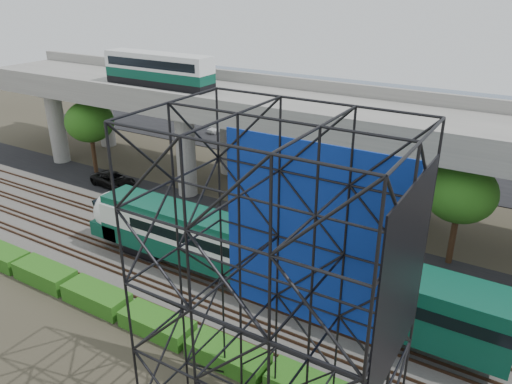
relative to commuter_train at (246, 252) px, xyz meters
The scene contains 13 objects.
ground 4.74m from the commuter_train, 147.92° to the right, with size 140.00×140.00×0.00m, color #474233.
ballast_bed 4.23m from the commuter_train, behind, with size 90.00×12.00×0.20m, color slate.
service_road 9.51m from the commuter_train, 110.58° to the left, with size 90.00×5.00×0.08m, color black.
parking_lot 32.28m from the commuter_train, 95.70° to the left, with size 90.00×18.00×0.08m, color black.
harbor_water 54.17m from the commuter_train, 93.38° to the left, with size 140.00×40.00×0.03m, color #405369.
rail_tracks 4.12m from the commuter_train, behind, with size 90.00×9.52×0.16m.
commuter_train is the anchor object (origin of this frame).
overpass 15.60m from the commuter_train, 107.23° to the left, with size 80.00×12.00×12.40m.
scaffold_tower 13.38m from the commuter_train, 52.61° to the right, with size 9.36×6.36×15.00m.
hedge_strip 7.06m from the commuter_train, 109.13° to the right, with size 34.60×1.80×1.20m.
trees 16.42m from the commuter_train, 119.02° to the left, with size 40.94×16.94×7.69m.
suv 22.32m from the commuter_train, 158.36° to the left, with size 2.32×5.03×1.40m, color black.
parked_cars 31.89m from the commuter_train, 94.42° to the left, with size 40.85×9.81×1.32m.
Camera 1 is at (18.24, -21.55, 19.16)m, focal length 35.00 mm.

